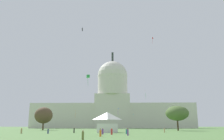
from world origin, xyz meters
name	(u,v)px	position (x,y,z in m)	size (l,w,h in m)	color
capitol_building	(113,105)	(-3.21, 175.22, 19.62)	(135.70, 26.16, 66.05)	beige
event_tent	(107,122)	(-1.01, 52.45, 3.47)	(7.72, 6.39, 6.82)	white
tree_west_near	(44,115)	(-37.20, 96.72, 7.54)	(12.63, 12.47, 11.83)	brown
tree_east_mid	(177,113)	(29.61, 81.58, 7.79)	(14.08, 14.34, 11.19)	#42301E
person_navy_front_right	(48,131)	(-17.79, 40.60, 0.71)	(0.50, 0.50, 1.56)	navy
person_olive_mid_right	(83,136)	(-2.65, 9.10, 0.73)	(0.52, 0.52, 1.60)	olive
person_purple_edge_east	(128,132)	(5.31, 27.01, 0.81)	(0.47, 0.47, 1.72)	#703D93
person_tan_near_tree_west	(21,131)	(-25.87, 40.92, 0.76)	(0.66, 0.66, 1.69)	tan
person_purple_deep_crowd	(103,131)	(-1.26, 35.07, 0.76)	(0.51, 0.51, 1.69)	#703D93
person_orange_front_center	(100,133)	(-0.77, 21.79, 0.73)	(0.47, 0.47, 1.62)	orange
person_teal_aisle_center	(126,131)	(5.23, 38.91, 0.68)	(0.40, 0.40, 1.48)	#1E757A
person_teal_mid_center	(100,132)	(-1.53, 30.63, 0.78)	(0.43, 0.43, 1.71)	#1E757A
person_red_edge_west	(112,132)	(1.27, 32.55, 0.79)	(0.54, 0.54, 1.74)	red
person_black_near_tree_east	(74,130)	(-11.23, 46.65, 0.82)	(0.48, 0.48, 1.77)	black
person_tan_near_tent	(164,131)	(18.18, 51.48, 0.68)	(0.56, 0.56, 1.50)	tan
kite_black_high	(82,29)	(-11.49, 58.29, 39.94)	(0.59, 0.84, 1.39)	black
kite_orange_low	(76,112)	(-22.02, 108.15, 9.91)	(1.38, 1.73, 3.73)	orange
kite_red_high	(153,39)	(24.48, 114.98, 56.40)	(0.83, 0.42, 4.21)	red
kite_white_low	(72,108)	(-25.80, 113.52, 12.81)	(1.02, 1.34, 4.15)	white
kite_blue_low	(117,109)	(1.98, 92.40, 10.49)	(1.03, 1.45, 3.24)	blue
kite_pink_mid	(146,92)	(16.96, 94.73, 19.58)	(0.59, 1.38, 4.08)	pink
kite_cyan_low	(134,114)	(13.46, 155.18, 10.43)	(0.37, 1.21, 0.97)	#33BCDB
kite_green_mid	(88,76)	(-7.77, 51.33, 19.28)	(1.27, 1.27, 3.78)	green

